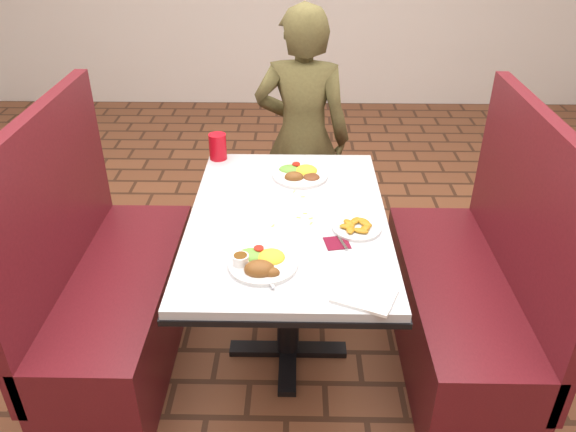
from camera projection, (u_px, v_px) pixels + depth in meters
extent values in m
plane|color=brown|center=(288.00, 351.00, 2.66)|extent=(7.00, 7.00, 0.00)
cube|color=silver|center=(288.00, 220.00, 2.29)|extent=(0.80, 1.20, 0.03)
cube|color=black|center=(288.00, 225.00, 2.30)|extent=(0.81, 1.21, 0.02)
cylinder|color=black|center=(288.00, 292.00, 2.48)|extent=(0.10, 0.10, 0.69)
cube|color=black|center=(288.00, 349.00, 2.66)|extent=(0.55, 0.08, 0.03)
cube|color=black|center=(288.00, 349.00, 2.66)|extent=(0.08, 0.55, 0.03)
cube|color=maroon|center=(124.00, 313.00, 2.56)|extent=(0.45, 1.20, 0.45)
cube|color=maroon|center=(54.00, 224.00, 2.32)|extent=(0.06, 1.20, 0.95)
cube|color=maroon|center=(453.00, 317.00, 2.54)|extent=(0.45, 1.20, 0.45)
cube|color=maroon|center=(525.00, 229.00, 2.29)|extent=(0.06, 1.20, 0.95)
imported|color=brown|center=(302.00, 139.00, 3.06)|extent=(0.56, 0.41, 1.43)
cylinder|color=white|center=(263.00, 264.00, 1.98)|extent=(0.25, 0.25, 0.01)
ellipsoid|color=yellow|center=(271.00, 252.00, 1.99)|extent=(0.10, 0.10, 0.05)
ellipsoid|color=#73AC45|center=(251.00, 251.00, 2.01)|extent=(0.10, 0.08, 0.03)
cylinder|color=red|center=(259.00, 248.00, 2.02)|extent=(0.04, 0.04, 0.01)
ellipsoid|color=brown|center=(259.00, 264.00, 1.92)|extent=(0.11, 0.08, 0.06)
ellipsoid|color=brown|center=(271.00, 269.00, 1.91)|extent=(0.06, 0.04, 0.04)
cylinder|color=white|center=(241.00, 260.00, 1.96)|extent=(0.06, 0.06, 0.04)
cylinder|color=brown|center=(240.00, 256.00, 1.95)|extent=(0.05, 0.05, 0.00)
cylinder|color=white|center=(300.00, 175.00, 2.58)|extent=(0.25, 0.25, 0.02)
ellipsoid|color=yellow|center=(306.00, 166.00, 2.59)|extent=(0.10, 0.10, 0.05)
ellipsoid|color=#73AC45|center=(290.00, 166.00, 2.61)|extent=(0.10, 0.08, 0.03)
cylinder|color=red|center=(296.00, 164.00, 2.62)|extent=(0.04, 0.04, 0.01)
ellipsoid|color=brown|center=(312.00, 175.00, 2.54)|extent=(0.08, 0.08, 0.03)
ellipsoid|color=brown|center=(294.00, 173.00, 2.53)|extent=(0.09, 0.06, 0.05)
cylinder|color=white|center=(357.00, 228.00, 2.19)|extent=(0.19, 0.19, 0.01)
cube|color=maroon|center=(337.00, 243.00, 2.11)|extent=(0.10, 0.10, 0.00)
cube|color=silver|center=(340.00, 239.00, 2.12)|extent=(0.05, 0.14, 0.00)
cylinder|color=red|center=(218.00, 147.00, 2.72)|extent=(0.08, 0.08, 0.13)
cube|color=white|center=(364.00, 296.00, 1.83)|extent=(0.23, 0.21, 0.01)
cube|color=silver|center=(264.00, 273.00, 1.93)|extent=(0.08, 0.17, 0.00)
cube|color=silver|center=(265.00, 265.00, 1.97)|extent=(0.06, 0.13, 0.00)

